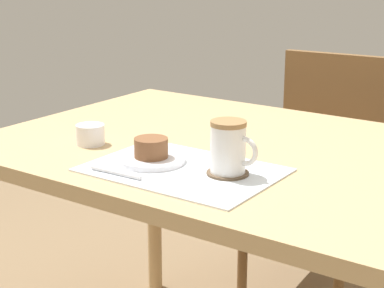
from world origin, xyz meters
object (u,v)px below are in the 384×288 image
wooden_chair (320,161)px  pastry (151,148)px  coffee_mug (229,147)px  pastry_plate (151,160)px  dining_table (236,175)px  sugar_bowl (90,135)px

wooden_chair → pastry: size_ratio=11.05×
pastry → coffee_mug: bearing=8.3°
pastry_plate → pastry: 0.03m
pastry_plate → coffee_mug: bearing=8.3°
wooden_chair → coffee_mug: bearing=98.4°
dining_table → pastry: size_ratio=16.09×
sugar_bowl → pastry: bearing=-9.3°
pastry_plate → sugar_bowl: sugar_bowl is taller
wooden_chair → coffee_mug: (0.21, -0.98, 0.33)m
wooden_chair → sugar_bowl: 1.03m
dining_table → coffee_mug: size_ratio=10.96×
pastry → wooden_chair: bearing=91.4°
wooden_chair → coffee_mug: coffee_mug is taller
wooden_chair → pastry_plate: wooden_chair is taller
wooden_chair → pastry_plate: bearing=87.6°
pastry → coffee_mug: coffee_mug is taller
dining_table → coffee_mug: bearing=-63.3°
coffee_mug → pastry_plate: bearing=-171.7°
pastry → dining_table: bearing=69.2°
dining_table → sugar_bowl: 0.37m
dining_table → pastry_plate: pastry_plate is taller
wooden_chair → pastry: (0.02, -1.00, 0.30)m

